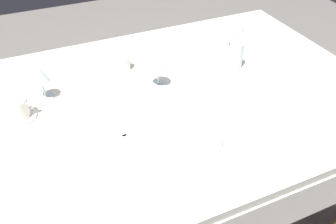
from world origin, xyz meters
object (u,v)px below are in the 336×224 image
Objects in this scene: coffee_cup_right at (17,108)px; wine_glass_left at (40,76)px; coffee_cup_left at (121,63)px; wine_glass_right at (237,27)px; spoon_dessert at (233,114)px; dinner_knife at (224,123)px; drink_tumbler at (236,56)px; wine_glass_centre at (158,66)px; spoon_soup at (225,113)px; spoon_tea at (238,109)px; fork_outer at (132,148)px; dinner_plate at (182,135)px.

wine_glass_left is (0.10, 0.09, 0.05)m from coffee_cup_right.
coffee_cup_left is at bearing 11.53° from wine_glass_left.
spoon_dessert is at bearing -122.64° from wine_glass_right.
spoon_dessert reaches higher than dinner_knife.
coffee_cup_right is 0.93× the size of drink_tumbler.
dinner_knife is at bearing -25.94° from coffee_cup_right.
wine_glass_centre reaches higher than coffee_cup_right.
drink_tumbler is (0.79, -0.10, -0.05)m from wine_glass_left.
spoon_tea is at bearing 2.83° from spoon_soup.
dinner_knife is 0.57m from wine_glass_right.
spoon_tea is 0.35m from wine_glass_centre.
wine_glass_centre is (0.53, -0.01, 0.04)m from coffee_cup_right.
spoon_tea is 0.79m from coffee_cup_right.
fork_outer is at bearing -61.72° from wine_glass_left.
drink_tumbler is at bearing 27.45° from fork_outer.
spoon_soup is 2.00× the size of coffee_cup_right.
coffee_cup_right is at bearing -160.26° from coffee_cup_left.
wine_glass_right is (0.24, 0.41, 0.10)m from spoon_tea.
fork_outer is 0.34m from dinner_knife.
coffee_cup_right is at bearing 179.44° from wine_glass_centre.
coffee_cup_right is 0.74× the size of wine_glass_right.
wine_glass_left is at bearing 167.81° from wine_glass_centre.
wine_glass_left is (-0.21, 0.40, 0.09)m from fork_outer.
spoon_soup is at bearing -127.95° from drink_tumbler.
fork_outer is 1.77× the size of wine_glass_centre.
fork_outer is 0.37m from spoon_soup.
drink_tumbler reaches higher than coffee_cup_right.
spoon_soup is (0.19, 0.05, -0.01)m from dinner_plate.
coffee_cup_left reaches higher than fork_outer.
drink_tumbler is (0.24, 0.31, 0.05)m from dinner_knife.
coffee_cup_right is at bearing 179.38° from drink_tumbler.
dinner_knife is 1.63× the size of wine_glass_left.
wine_glass_left is 0.96× the size of wine_glass_right.
coffee_cup_right is (-0.65, 0.32, 0.04)m from dinner_knife.
spoon_dessert is at bearing 2.79° from fork_outer.
coffee_cup_right is (-0.43, -0.15, 0.00)m from coffee_cup_left.
wine_glass_centre reaches higher than dinner_knife.
fork_outer is 0.42m from spoon_tea.
dinner_plate is at bearing -177.39° from dinner_knife.
wine_glass_centre is (0.10, -0.16, 0.05)m from coffee_cup_left.
wine_glass_left is (-0.64, 0.36, 0.09)m from spoon_tea.
fork_outer is 0.98× the size of spoon_tea.
spoon_soup is 0.06m from spoon_tea.
dinner_plate is 0.22m from spoon_dessert.
dinner_knife is at bearing -69.12° from wine_glass_centre.
fork_outer is at bearing 178.38° from dinner_knife.
coffee_cup_left is (-0.31, 0.43, 0.04)m from spoon_tea.
fork_outer is at bearing -44.22° from coffee_cup_right.
fork_outer is 1.94× the size of drink_tumbler.
dinner_knife is 1.56× the size of wine_glass_right.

